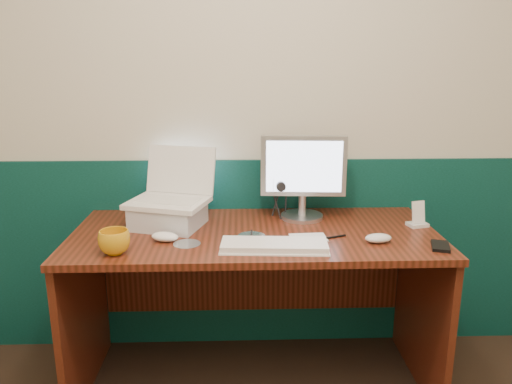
{
  "coord_description": "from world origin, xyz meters",
  "views": [
    {
      "loc": [
        -0.18,
        -0.69,
        1.48
      ],
      "look_at": [
        -0.12,
        1.23,
        0.97
      ],
      "focal_mm": 35.0,
      "sensor_mm": 36.0,
      "label": 1
    }
  ],
  "objects_px": {
    "monitor": "(303,178)",
    "keyboard": "(274,246)",
    "mug": "(114,242)",
    "desk": "(255,309)",
    "camcorder": "(280,199)",
    "laptop": "(166,175)"
  },
  "relations": [
    {
      "from": "monitor",
      "to": "keyboard",
      "type": "distance_m",
      "value": 0.47
    },
    {
      "from": "monitor",
      "to": "mug",
      "type": "height_order",
      "value": "monitor"
    },
    {
      "from": "keyboard",
      "to": "desk",
      "type": "bearing_deg",
      "value": 112.02
    },
    {
      "from": "camcorder",
      "to": "desk",
      "type": "bearing_deg",
      "value": -120.35
    },
    {
      "from": "desk",
      "to": "laptop",
      "type": "xyz_separation_m",
      "value": [
        -0.39,
        0.09,
        0.61
      ]
    },
    {
      "from": "desk",
      "to": "laptop",
      "type": "relative_size",
      "value": 4.78
    },
    {
      "from": "laptop",
      "to": "monitor",
      "type": "xyz_separation_m",
      "value": [
        0.62,
        0.1,
        -0.04
      ]
    },
    {
      "from": "camcorder",
      "to": "monitor",
      "type": "bearing_deg",
      "value": -13.14
    },
    {
      "from": "monitor",
      "to": "keyboard",
      "type": "height_order",
      "value": "monitor"
    },
    {
      "from": "mug",
      "to": "desk",
      "type": "bearing_deg",
      "value": 23.38
    },
    {
      "from": "desk",
      "to": "monitor",
      "type": "distance_m",
      "value": 0.64
    },
    {
      "from": "desk",
      "to": "keyboard",
      "type": "distance_m",
      "value": 0.45
    },
    {
      "from": "laptop",
      "to": "keyboard",
      "type": "bearing_deg",
      "value": -15.95
    },
    {
      "from": "monitor",
      "to": "camcorder",
      "type": "relative_size",
      "value": 2.21
    },
    {
      "from": "laptop",
      "to": "desk",
      "type": "bearing_deg",
      "value": 4.74
    },
    {
      "from": "laptop",
      "to": "monitor",
      "type": "relative_size",
      "value": 0.85
    },
    {
      "from": "laptop",
      "to": "keyboard",
      "type": "xyz_separation_m",
      "value": [
        0.46,
        -0.3,
        -0.23
      ]
    },
    {
      "from": "desk",
      "to": "keyboard",
      "type": "xyz_separation_m",
      "value": [
        0.07,
        -0.21,
        0.39
      ]
    },
    {
      "from": "desk",
      "to": "monitor",
      "type": "bearing_deg",
      "value": 38.98
    },
    {
      "from": "desk",
      "to": "monitor",
      "type": "relative_size",
      "value": 4.06
    },
    {
      "from": "laptop",
      "to": "mug",
      "type": "distance_m",
      "value": 0.41
    },
    {
      "from": "laptop",
      "to": "mug",
      "type": "height_order",
      "value": "laptop"
    }
  ]
}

